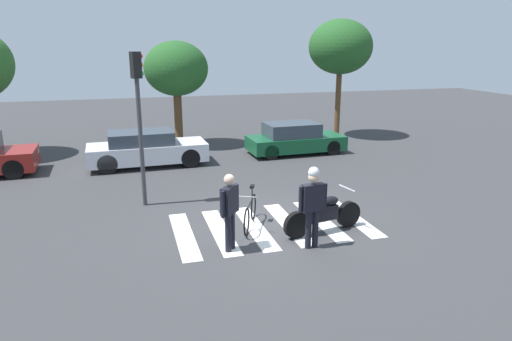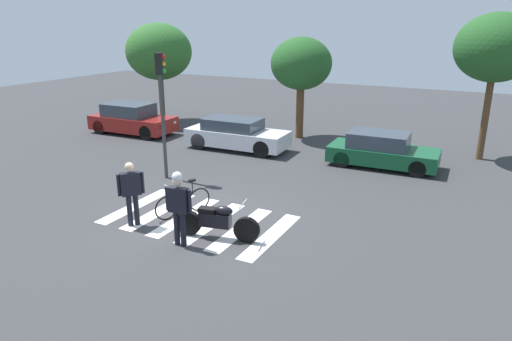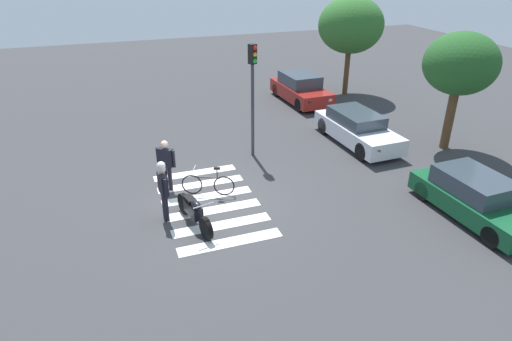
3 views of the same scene
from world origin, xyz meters
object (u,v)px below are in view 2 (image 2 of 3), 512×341
car_maroon_wagon (132,119)px  car_white_van (236,134)px  police_motorcycle (217,221)px  officer_by_motorcycle (178,203)px  officer_on_foot (131,190)px  traffic_light_pole (162,96)px  leaning_bicycle (183,202)px  car_green_compact (382,151)px

car_maroon_wagon → car_white_van: car_maroon_wagon is taller
police_motorcycle → officer_by_motorcycle: officer_by_motorcycle is taller
police_motorcycle → officer_on_foot: bearing=-171.5°
officer_by_motorcycle → car_maroon_wagon: officer_by_motorcycle is taller
officer_by_motorcycle → traffic_light_pole: (-3.50, 3.98, 1.76)m
leaning_bicycle → car_maroon_wagon: car_maroon_wagon is taller
car_green_compact → traffic_light_pole: 8.33m
officer_on_foot → leaning_bicycle: bearing=56.3°
police_motorcycle → officer_on_foot: size_ratio=1.24×
leaning_bicycle → car_maroon_wagon: size_ratio=0.38×
leaning_bicycle → car_maroon_wagon: (-8.17, 7.09, 0.31)m
officer_on_foot → traffic_light_pole: bearing=115.0°
police_motorcycle → traffic_light_pole: size_ratio=0.51×
car_green_compact → officer_on_foot: bearing=-119.2°
car_maroon_wagon → car_green_compact: 12.09m
officer_by_motorcycle → police_motorcycle: bearing=50.5°
officer_on_foot → car_green_compact: size_ratio=0.44×
police_motorcycle → car_green_compact: (2.28, 8.08, 0.15)m
officer_on_foot → officer_by_motorcycle: bearing=-11.5°
police_motorcycle → leaning_bicycle: size_ratio=1.36×
officer_by_motorcycle → traffic_light_pole: traffic_light_pole is taller
car_white_van → police_motorcycle: bearing=-63.7°
leaning_bicycle → car_green_compact: size_ratio=0.40×
officer_by_motorcycle → car_white_van: 9.05m
car_white_van → car_maroon_wagon: bearing=178.1°
car_green_compact → traffic_light_pole: bearing=-142.9°
car_white_van → officer_on_foot: bearing=-80.2°
officer_on_foot → car_white_van: bearing=99.8°
police_motorcycle → officer_by_motorcycle: 1.16m
leaning_bicycle → car_white_van: bearing=107.6°
car_maroon_wagon → car_green_compact: (12.09, 0.17, -0.08)m
leaning_bicycle → officer_by_motorcycle: officer_by_motorcycle is taller
officer_on_foot → officer_by_motorcycle: size_ratio=0.93×
car_white_van → car_green_compact: car_white_van is taller
officer_on_foot → car_maroon_wagon: size_ratio=0.42×
car_white_van → traffic_light_pole: 5.00m
police_motorcycle → car_maroon_wagon: size_ratio=0.52×
car_white_van → car_green_compact: 6.11m
car_white_van → traffic_light_pole: traffic_light_pole is taller
officer_on_foot → officer_by_motorcycle: (1.82, -0.37, 0.09)m
officer_on_foot → police_motorcycle: bearing=8.5°
leaning_bicycle → officer_on_foot: (-0.79, -1.19, 0.65)m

